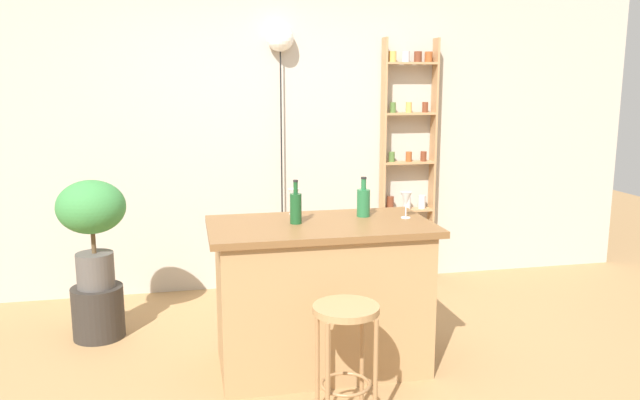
{
  "coord_description": "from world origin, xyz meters",
  "views": [
    {
      "loc": [
        -0.77,
        -3.28,
        1.74
      ],
      "look_at": [
        0.05,
        0.55,
        1.0
      ],
      "focal_mm": 35.2,
      "sensor_mm": 36.0,
      "label": 1
    }
  ],
  "objects_px": {
    "bottle_vinegar": "(363,202)",
    "wine_glass_center": "(406,199)",
    "potted_plant": "(92,219)",
    "bottle_spirits_clear": "(296,207)",
    "wine_glass_left": "(294,196)",
    "pendant_globe_light": "(280,42)",
    "spice_shelf": "(408,166)",
    "plant_stool": "(98,312)",
    "bar_stool": "(346,335)"
  },
  "relations": [
    {
      "from": "wine_glass_center",
      "to": "pendant_globe_light",
      "type": "relative_size",
      "value": 0.08
    },
    {
      "from": "wine_glass_left",
      "to": "wine_glass_center",
      "type": "height_order",
      "value": "same"
    },
    {
      "from": "potted_plant",
      "to": "bottle_spirits_clear",
      "type": "bearing_deg",
      "value": -29.43
    },
    {
      "from": "bottle_spirits_clear",
      "to": "pendant_globe_light",
      "type": "xyz_separation_m",
      "value": [
        0.15,
        1.52,
        1.05
      ]
    },
    {
      "from": "spice_shelf",
      "to": "plant_stool",
      "type": "height_order",
      "value": "spice_shelf"
    },
    {
      "from": "potted_plant",
      "to": "wine_glass_left",
      "type": "relative_size",
      "value": 4.49
    },
    {
      "from": "bottle_vinegar",
      "to": "wine_glass_center",
      "type": "relative_size",
      "value": 1.53
    },
    {
      "from": "spice_shelf",
      "to": "wine_glass_center",
      "type": "bearing_deg",
      "value": -110.32
    },
    {
      "from": "bar_stool",
      "to": "bottle_vinegar",
      "type": "distance_m",
      "value": 1.01
    },
    {
      "from": "bottle_spirits_clear",
      "to": "wine_glass_left",
      "type": "xyz_separation_m",
      "value": [
        0.03,
        0.27,
        0.02
      ]
    },
    {
      "from": "bottle_vinegar",
      "to": "wine_glass_center",
      "type": "height_order",
      "value": "bottle_vinegar"
    },
    {
      "from": "bottle_spirits_clear",
      "to": "pendant_globe_light",
      "type": "distance_m",
      "value": 1.85
    },
    {
      "from": "spice_shelf",
      "to": "pendant_globe_light",
      "type": "bearing_deg",
      "value": 178.84
    },
    {
      "from": "potted_plant",
      "to": "bottle_spirits_clear",
      "type": "xyz_separation_m",
      "value": [
        1.26,
        -0.71,
        0.17
      ]
    },
    {
      "from": "wine_glass_left",
      "to": "bottle_vinegar",
      "type": "bearing_deg",
      "value": -21.14
    },
    {
      "from": "potted_plant",
      "to": "pendant_globe_light",
      "type": "bearing_deg",
      "value": 29.87
    },
    {
      "from": "bottle_vinegar",
      "to": "bottle_spirits_clear",
      "type": "distance_m",
      "value": 0.46
    },
    {
      "from": "bottle_vinegar",
      "to": "bottle_spirits_clear",
      "type": "bearing_deg",
      "value": -166.57
    },
    {
      "from": "spice_shelf",
      "to": "bottle_spirits_clear",
      "type": "bearing_deg",
      "value": -129.78
    },
    {
      "from": "wine_glass_left",
      "to": "wine_glass_center",
      "type": "bearing_deg",
      "value": -21.47
    },
    {
      "from": "bottle_vinegar",
      "to": "wine_glass_left",
      "type": "distance_m",
      "value": 0.45
    },
    {
      "from": "bar_stool",
      "to": "bottle_vinegar",
      "type": "bearing_deg",
      "value": 68.53
    },
    {
      "from": "bar_stool",
      "to": "wine_glass_center",
      "type": "distance_m",
      "value": 1.05
    },
    {
      "from": "spice_shelf",
      "to": "bottle_vinegar",
      "type": "height_order",
      "value": "spice_shelf"
    },
    {
      "from": "wine_glass_left",
      "to": "pendant_globe_light",
      "type": "distance_m",
      "value": 1.62
    },
    {
      "from": "bottle_vinegar",
      "to": "pendant_globe_light",
      "type": "bearing_deg",
      "value": 102.08
    },
    {
      "from": "bottle_vinegar",
      "to": "bottle_spirits_clear",
      "type": "relative_size",
      "value": 0.95
    },
    {
      "from": "spice_shelf",
      "to": "plant_stool",
      "type": "bearing_deg",
      "value": -162.59
    },
    {
      "from": "plant_stool",
      "to": "bottle_spirits_clear",
      "type": "xyz_separation_m",
      "value": [
        1.26,
        -0.71,
        0.82
      ]
    },
    {
      "from": "plant_stool",
      "to": "bottle_vinegar",
      "type": "bearing_deg",
      "value": -19.45
    },
    {
      "from": "potted_plant",
      "to": "wine_glass_center",
      "type": "xyz_separation_m",
      "value": [
        1.95,
        -0.7,
        0.18
      ]
    },
    {
      "from": "potted_plant",
      "to": "wine_glass_center",
      "type": "relative_size",
      "value": 4.49
    },
    {
      "from": "potted_plant",
      "to": "wine_glass_center",
      "type": "height_order",
      "value": "potted_plant"
    },
    {
      "from": "plant_stool",
      "to": "pendant_globe_light",
      "type": "bearing_deg",
      "value": 29.87
    },
    {
      "from": "potted_plant",
      "to": "wine_glass_center",
      "type": "bearing_deg",
      "value": -19.78
    },
    {
      "from": "bottle_spirits_clear",
      "to": "pendant_globe_light",
      "type": "height_order",
      "value": "pendant_globe_light"
    },
    {
      "from": "potted_plant",
      "to": "wine_glass_left",
      "type": "distance_m",
      "value": 1.38
    },
    {
      "from": "spice_shelf",
      "to": "bar_stool",
      "type": "bearing_deg",
      "value": -116.9
    },
    {
      "from": "spice_shelf",
      "to": "wine_glass_center",
      "type": "xyz_separation_m",
      "value": [
        -0.55,
        -1.49,
        -0.0
      ]
    },
    {
      "from": "bar_stool",
      "to": "wine_glass_center",
      "type": "relative_size",
      "value": 3.83
    },
    {
      "from": "plant_stool",
      "to": "wine_glass_left",
      "type": "relative_size",
      "value": 2.2
    },
    {
      "from": "bar_stool",
      "to": "bottle_vinegar",
      "type": "relative_size",
      "value": 2.51
    },
    {
      "from": "plant_stool",
      "to": "potted_plant",
      "type": "xyz_separation_m",
      "value": [
        0.0,
        0.0,
        0.66
      ]
    },
    {
      "from": "wine_glass_center",
      "to": "bar_stool",
      "type": "bearing_deg",
      "value": -128.55
    },
    {
      "from": "plant_stool",
      "to": "bar_stool",
      "type": "bearing_deg",
      "value": -45.29
    },
    {
      "from": "spice_shelf",
      "to": "bottle_vinegar",
      "type": "distance_m",
      "value": 1.6
    },
    {
      "from": "plant_stool",
      "to": "bottle_spirits_clear",
      "type": "distance_m",
      "value": 1.66
    },
    {
      "from": "plant_stool",
      "to": "bottle_vinegar",
      "type": "relative_size",
      "value": 1.44
    },
    {
      "from": "plant_stool",
      "to": "wine_glass_center",
      "type": "relative_size",
      "value": 2.2
    },
    {
      "from": "plant_stool",
      "to": "bottle_vinegar",
      "type": "distance_m",
      "value": 1.99
    }
  ]
}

